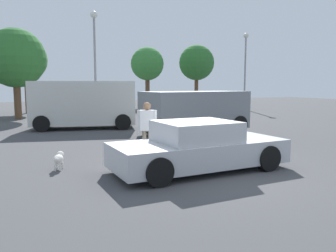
{
  "coord_description": "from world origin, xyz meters",
  "views": [
    {
      "loc": [
        -4.16,
        -7.14,
        2.14
      ],
      "look_at": [
        -0.14,
        2.25,
        0.9
      ],
      "focal_mm": 36.29,
      "sensor_mm": 36.0,
      "label": 1
    }
  ],
  "objects_px": {
    "light_post_near": "(95,47)",
    "light_post_mid": "(245,58)",
    "sedan_foreground": "(199,148)",
    "dog": "(59,159)",
    "van_white": "(83,103)",
    "pedestrian": "(147,125)",
    "suv_dark": "(195,111)"
  },
  "relations": [
    {
      "from": "suv_dark",
      "to": "light_post_mid",
      "type": "distance_m",
      "value": 16.54
    },
    {
      "from": "pedestrian",
      "to": "light_post_mid",
      "type": "relative_size",
      "value": 0.25
    },
    {
      "from": "van_white",
      "to": "dog",
      "type": "bearing_deg",
      "value": 88.39
    },
    {
      "from": "dog",
      "to": "suv_dark",
      "type": "relative_size",
      "value": 0.13
    },
    {
      "from": "dog",
      "to": "pedestrian",
      "type": "distance_m",
      "value": 2.61
    },
    {
      "from": "light_post_near",
      "to": "light_post_mid",
      "type": "xyz_separation_m",
      "value": [
        13.59,
        2.78,
        -0.1
      ]
    },
    {
      "from": "sedan_foreground",
      "to": "dog",
      "type": "relative_size",
      "value": 7.43
    },
    {
      "from": "dog",
      "to": "pedestrian",
      "type": "relative_size",
      "value": 0.37
    },
    {
      "from": "sedan_foreground",
      "to": "light_post_near",
      "type": "height_order",
      "value": "light_post_near"
    },
    {
      "from": "light_post_near",
      "to": "light_post_mid",
      "type": "bearing_deg",
      "value": 11.58
    },
    {
      "from": "dog",
      "to": "light_post_near",
      "type": "height_order",
      "value": "light_post_near"
    },
    {
      "from": "light_post_mid",
      "to": "suv_dark",
      "type": "bearing_deg",
      "value": -133.17
    },
    {
      "from": "sedan_foreground",
      "to": "light_post_near",
      "type": "distance_m",
      "value": 15.22
    },
    {
      "from": "light_post_mid",
      "to": "pedestrian",
      "type": "bearing_deg",
      "value": -133.12
    },
    {
      "from": "van_white",
      "to": "sedan_foreground",
      "type": "bearing_deg",
      "value": 109.4
    },
    {
      "from": "sedan_foreground",
      "to": "suv_dark",
      "type": "xyz_separation_m",
      "value": [
        2.89,
        5.66,
        0.45
      ]
    },
    {
      "from": "sedan_foreground",
      "to": "dog",
      "type": "distance_m",
      "value": 3.56
    },
    {
      "from": "van_white",
      "to": "light_post_near",
      "type": "bearing_deg",
      "value": -95.8
    },
    {
      "from": "sedan_foreground",
      "to": "light_post_mid",
      "type": "distance_m",
      "value": 22.69
    },
    {
      "from": "suv_dark",
      "to": "light_post_mid",
      "type": "xyz_separation_m",
      "value": [
        11.07,
        11.8,
        3.42
      ]
    },
    {
      "from": "dog",
      "to": "van_white",
      "type": "distance_m",
      "value": 8.43
    },
    {
      "from": "pedestrian",
      "to": "light_post_mid",
      "type": "height_order",
      "value": "light_post_mid"
    },
    {
      "from": "van_white",
      "to": "light_post_near",
      "type": "xyz_separation_m",
      "value": [
        1.62,
        5.06,
        3.3
      ]
    },
    {
      "from": "van_white",
      "to": "suv_dark",
      "type": "bearing_deg",
      "value": 148.3
    },
    {
      "from": "van_white",
      "to": "pedestrian",
      "type": "height_order",
      "value": "van_white"
    },
    {
      "from": "van_white",
      "to": "pedestrian",
      "type": "relative_size",
      "value": 3.17
    },
    {
      "from": "suv_dark",
      "to": "light_post_mid",
      "type": "bearing_deg",
      "value": 39.18
    },
    {
      "from": "van_white",
      "to": "light_post_mid",
      "type": "bearing_deg",
      "value": -140.72
    },
    {
      "from": "suv_dark",
      "to": "pedestrian",
      "type": "xyz_separation_m",
      "value": [
        -3.61,
        -3.88,
        -0.05
      ]
    },
    {
      "from": "van_white",
      "to": "pedestrian",
      "type": "distance_m",
      "value": 7.85
    },
    {
      "from": "sedan_foreground",
      "to": "pedestrian",
      "type": "bearing_deg",
      "value": 108.75
    },
    {
      "from": "van_white",
      "to": "suv_dark",
      "type": "distance_m",
      "value": 5.73
    }
  ]
}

